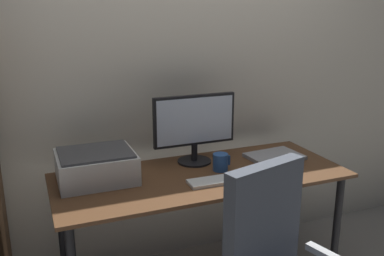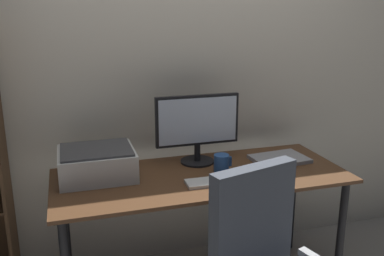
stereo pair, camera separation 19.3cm
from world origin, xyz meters
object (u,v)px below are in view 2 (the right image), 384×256
(mouse, at_px, (250,176))
(laptop, at_px, (279,159))
(desk, at_px, (201,189))
(monitor, at_px, (198,125))
(keyboard, at_px, (213,182))
(coffee_mug, at_px, (222,163))
(printer, at_px, (97,163))

(mouse, relative_size, laptop, 0.30)
(desk, xyz_separation_m, monitor, (0.04, 0.19, 0.32))
(laptop, bearing_deg, keyboard, -161.92)
(desk, distance_m, laptop, 0.53)
(desk, xyz_separation_m, laptop, (0.52, 0.07, 0.10))
(desk, height_order, laptop, laptop)
(desk, relative_size, coffee_mug, 15.82)
(desk, distance_m, coffee_mug, 0.18)
(desk, xyz_separation_m, printer, (-0.55, 0.13, 0.17))
(coffee_mug, bearing_deg, keyboard, -124.35)
(monitor, bearing_deg, mouse, -58.73)
(desk, relative_size, keyboard, 5.56)
(desk, relative_size, monitor, 3.24)
(printer, bearing_deg, coffee_mug, -9.96)
(keyboard, bearing_deg, mouse, 2.16)
(monitor, relative_size, laptop, 1.55)
(coffee_mug, height_order, laptop, coffee_mug)
(monitor, distance_m, mouse, 0.44)
(mouse, xyz_separation_m, coffee_mug, (-0.11, 0.15, 0.03))
(coffee_mug, bearing_deg, desk, -175.15)
(keyboard, distance_m, laptop, 0.54)
(mouse, xyz_separation_m, printer, (-0.78, 0.27, 0.06))
(keyboard, bearing_deg, desk, 99.71)
(monitor, height_order, printer, monitor)
(desk, bearing_deg, laptop, 7.85)
(mouse, distance_m, coffee_mug, 0.19)
(keyboard, xyz_separation_m, mouse, (0.21, 0.00, 0.01))
(mouse, distance_m, printer, 0.83)
(mouse, bearing_deg, laptop, 46.02)
(coffee_mug, bearing_deg, printer, 170.04)
(desk, relative_size, laptop, 5.04)
(coffee_mug, xyz_separation_m, laptop, (0.40, 0.06, -0.04))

